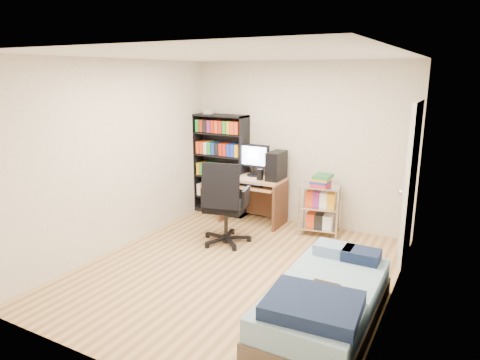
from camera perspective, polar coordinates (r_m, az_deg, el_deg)
The scene contains 7 objects.
room at distance 4.86m, azimuth -0.60°, elevation 1.41°, with size 3.58×4.08×2.58m.
media_shelf at distance 7.14m, azimuth -2.63°, elevation 2.25°, with size 0.94×0.31×1.73m.
computer_desk at distance 6.69m, azimuth 2.68°, elevation -0.22°, with size 0.98×0.57×1.24m.
office_chair at distance 5.92m, azimuth -2.03°, elevation -5.06°, with size 0.85×0.85×1.18m.
wire_cart at distance 6.32m, azimuth 10.70°, elevation -2.00°, with size 0.62×0.48×0.91m.
bed at distance 4.24m, azimuth 11.22°, elevation -15.71°, with size 0.90×1.80×0.51m.
door at distance 5.68m, azimuth 21.80°, elevation -0.36°, with size 0.12×0.80×2.00m.
Camera 1 is at (2.30, -4.14, 2.31)m, focal length 32.00 mm.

